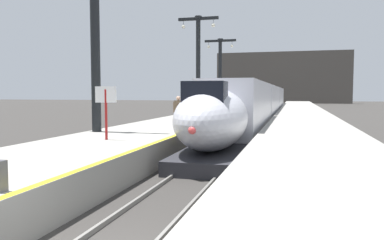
{
  "coord_description": "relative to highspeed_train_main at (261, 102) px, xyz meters",
  "views": [
    {
      "loc": [
        3.24,
        -5.36,
        2.93
      ],
      "look_at": [
        -0.79,
        9.66,
        1.8
      ],
      "focal_mm": 35.57,
      "sensor_mm": 36.0,
      "label": 1
    }
  ],
  "objects": [
    {
      "name": "rail_main_left",
      "position": [
        -0.75,
        -6.85,
        -1.9
      ],
      "size": [
        0.08,
        110.0,
        0.12
      ],
      "primitive_type": "cube",
      "color": "slate",
      "rests_on": "ground"
    },
    {
      "name": "platform_left",
      "position": [
        -4.05,
        -9.6,
        -1.43
      ],
      "size": [
        4.8,
        110.0,
        1.05
      ],
      "primitive_type": "cube",
      "color": "gray",
      "rests_on": "ground"
    },
    {
      "name": "departure_info_board",
      "position": [
        -3.95,
        -26.08,
        0.6
      ],
      "size": [
        0.9,
        0.1,
        2.12
      ],
      "color": "maroon",
      "rests_on": "platform_left"
    },
    {
      "name": "station_column_mid",
      "position": [
        -5.9,
        -23.34,
        4.34
      ],
      "size": [
        4.0,
        0.68,
        8.65
      ],
      "color": "black",
      "rests_on": "platform_left"
    },
    {
      "name": "platform_left_safety_stripe",
      "position": [
        -1.77,
        -9.6,
        -0.9
      ],
      "size": [
        0.2,
        107.8,
        0.01
      ],
      "primitive_type": "cube",
      "color": "yellow",
      "rests_on": "platform_left"
    },
    {
      "name": "terminus_back_wall",
      "position": [
        0.0,
        67.65,
        5.04
      ],
      "size": [
        36.0,
        2.0,
        14.0
      ],
      "primitive_type": "cube",
      "color": "#4C4742",
      "rests_on": "ground"
    },
    {
      "name": "platform_right",
      "position": [
        4.05,
        -9.6,
        -1.43
      ],
      "size": [
        4.8,
        110.0,
        1.05
      ],
      "primitive_type": "cube",
      "color": "gray",
      "rests_on": "ground"
    },
    {
      "name": "passenger_mid_platform",
      "position": [
        -2.58,
        -20.79,
        0.08
      ],
      "size": [
        0.57,
        0.25,
        1.69
      ],
      "color": "#23232D",
      "rests_on": "platform_left"
    },
    {
      "name": "station_column_far",
      "position": [
        -5.9,
        -3.34,
        4.67
      ],
      "size": [
        4.0,
        0.68,
        9.29
      ],
      "color": "black",
      "rests_on": "platform_left"
    },
    {
      "name": "highspeed_train_main",
      "position": [
        0.0,
        0.0,
        0.0
      ],
      "size": [
        2.92,
        56.74,
        3.6
      ],
      "color": "silver",
      "rests_on": "ground"
    },
    {
      "name": "rail_main_right",
      "position": [
        0.75,
        -6.85,
        -1.9
      ],
      "size": [
        0.08,
        110.0,
        0.12
      ],
      "primitive_type": "cube",
      "color": "slate",
      "rests_on": "ground"
    },
    {
      "name": "station_column_distant",
      "position": [
        -5.9,
        8.09,
        4.33
      ],
      "size": [
        4.0,
        0.68,
        8.65
      ],
      "color": "black",
      "rests_on": "platform_left"
    }
  ]
}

